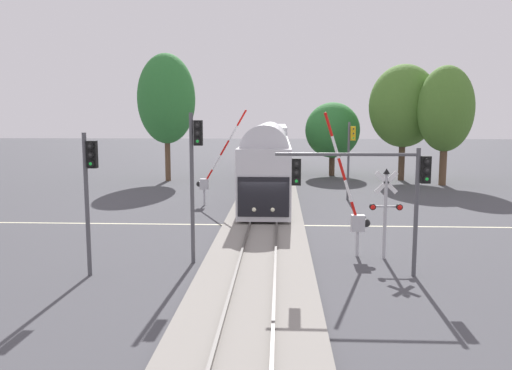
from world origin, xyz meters
The scene contains 15 objects.
ground_plane centered at (0.00, 0.00, 0.00)m, with size 220.00×220.00×0.00m, color #47474C.
road_centre_stripe centered at (0.00, 0.00, 0.00)m, with size 44.00×0.20×0.01m.
railway_track centered at (0.00, 0.00, 0.10)m, with size 4.40×80.00×0.32m.
commuter_train centered at (0.00, 18.74, 2.79)m, with size 3.04×42.10×5.16m.
crossing_gate_near centered at (4.08, -6.17, 1.97)m, with size 2.05×0.40×6.13m.
crossing_signal_mast centered at (5.28, -6.51, 2.34)m, with size 1.36×0.44×3.82m.
crossing_gate_far centered at (-3.86, 6.17, 2.07)m, with size 3.41×0.40×6.38m.
traffic_signal_near_right centered at (4.32, -8.89, 3.65)m, with size 5.68×0.38×4.82m.
traffic_signal_median centered at (-2.53, -7.51, 4.07)m, with size 0.53×0.38×6.11m.
traffic_signal_near_left centered at (-6.13, -9.40, 3.60)m, with size 0.53×0.38×5.37m.
traffic_signal_far_side centered at (5.86, 8.92, 3.72)m, with size 0.53×0.38×5.56m.
oak_behind_train centered at (-9.52, 19.31, 7.52)m, with size 5.25×5.25×11.62m.
oak_far_right centered at (12.22, 20.74, 6.87)m, with size 6.30×6.30×10.69m.
elm_centre_background centered at (6.11, 24.38, 4.56)m, with size 5.45×5.45×7.34m.
maple_right_background centered at (15.00, 17.40, 6.55)m, with size 4.72×4.72×10.26m.
Camera 1 is at (0.88, -27.92, 5.97)m, focal length 36.25 mm.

